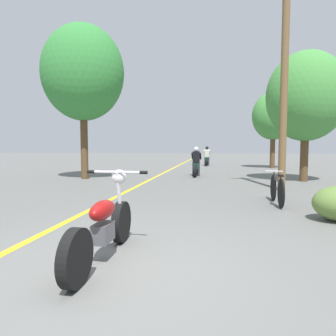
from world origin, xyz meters
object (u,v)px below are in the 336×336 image
object	(u,v)px
utility_pole	(284,82)
motorcycle_foreground	(105,224)
roadside_tree_right_near	(306,97)
motorcycle_rider_far	(207,158)
motorcycle_rider_lead	(196,165)
bicycle_parked	(277,189)
roadside_tree_right_far	(273,116)
roadside_tree_left	(83,73)

from	to	relation	value
utility_pole	motorcycle_foreground	size ratio (longest dim) A/B	3.26
roadside_tree_right_near	motorcycle_rider_far	distance (m)	10.98
motorcycle_foreground	motorcycle_rider_far	bearing A→B (deg)	87.93
motorcycle_rider_lead	bicycle_parked	xyz separation A→B (m)	(2.50, -6.85, -0.17)
roadside_tree_right_far	roadside_tree_left	world-z (taller)	roadside_tree_left
roadside_tree_left	utility_pole	bearing A→B (deg)	-15.34
roadside_tree_right_near	motorcycle_foreground	world-z (taller)	roadside_tree_right_near
roadside_tree_right_far	bicycle_parked	xyz separation A→B (m)	(-2.16, -13.01, -3.07)
utility_pole	bicycle_parked	size ratio (longest dim) A/B	4.10
utility_pole	roadside_tree_right_near	world-z (taller)	utility_pole
roadside_tree_right_far	motorcycle_foreground	xyz separation A→B (m)	(-5.09, -17.22, -2.99)
motorcycle_rider_far	roadside_tree_left	bearing A→B (deg)	-116.57
motorcycle_foreground	utility_pole	bearing A→B (deg)	62.31
roadside_tree_right_near	bicycle_parked	world-z (taller)	roadside_tree_right_near
motorcycle_rider_far	bicycle_parked	size ratio (longest dim) A/B	1.27
roadside_tree_left	motorcycle_rider_far	world-z (taller)	roadside_tree_left
roadside_tree_right_far	motorcycle_rider_lead	distance (m)	8.25
roadside_tree_right_near	bicycle_parked	xyz separation A→B (m)	(-2.07, -5.31, -3.11)
roadside_tree_right_near	roadside_tree_left	world-z (taller)	roadside_tree_left
utility_pole	motorcycle_rider_lead	bearing A→B (deg)	126.30
roadside_tree_right_far	motorcycle_foreground	world-z (taller)	roadside_tree_right_far
roadside_tree_right_far	utility_pole	bearing A→B (deg)	-98.33
roadside_tree_right_far	bicycle_parked	world-z (taller)	roadside_tree_right_far
roadside_tree_left	motorcycle_rider_far	distance (m)	12.13
roadside_tree_left	bicycle_parked	world-z (taller)	roadside_tree_left
roadside_tree_left	motorcycle_rider_far	size ratio (longest dim) A/B	3.17
utility_pole	roadside_tree_left	bearing A→B (deg)	164.66
roadside_tree_left	bicycle_parked	bearing A→B (deg)	-32.98
bicycle_parked	utility_pole	bearing A→B (deg)	76.19
utility_pole	motorcycle_foreground	bearing A→B (deg)	-117.69
motorcycle_foreground	motorcycle_rider_lead	size ratio (longest dim) A/B	1.07
roadside_tree_right_far	motorcycle_rider_lead	xyz separation A→B (m)	(-4.66, -6.16, -2.90)
utility_pole	roadside_tree_right_far	bearing A→B (deg)	81.67
utility_pole	motorcycle_rider_lead	xyz separation A→B (m)	(-3.13, 4.27, -3.00)
motorcycle_rider_lead	utility_pole	bearing A→B (deg)	-53.70
roadside_tree_right_near	motorcycle_foreground	xyz separation A→B (m)	(-5.00, -9.53, -3.03)
utility_pole	roadside_tree_left	world-z (taller)	utility_pole
roadside_tree_right_far	motorcycle_rider_far	xyz separation A→B (m)	(-4.40, 1.97, -2.89)
utility_pole	bicycle_parked	distance (m)	4.13
motorcycle_foreground	roadside_tree_right_far	bearing A→B (deg)	73.53
roadside_tree_right_near	motorcycle_rider_lead	bearing A→B (deg)	161.44
motorcycle_rider_lead	bicycle_parked	distance (m)	7.29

